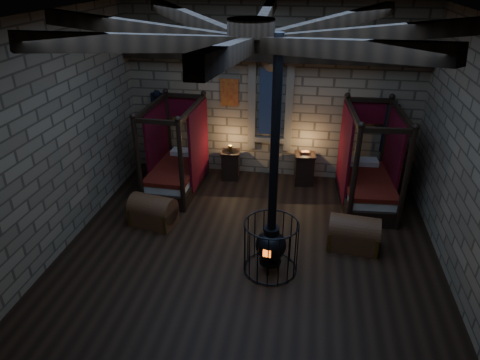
% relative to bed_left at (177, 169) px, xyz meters
% --- Properties ---
extents(room, '(7.02, 7.02, 4.29)m').
position_rel_bed_left_xyz_m(room, '(2.07, -2.22, 3.23)').
color(room, black).
rests_on(room, ground).
extents(bed_left, '(1.12, 2.03, 2.09)m').
position_rel_bed_left_xyz_m(bed_left, '(0.00, 0.00, 0.00)').
color(bed_left, black).
rests_on(bed_left, ground).
extents(bed_right, '(1.24, 2.15, 2.17)m').
position_rel_bed_left_xyz_m(bed_right, '(4.38, 0.07, 0.02)').
color(bed_right, black).
rests_on(bed_right, ground).
extents(trunk_left, '(1.00, 0.74, 0.67)m').
position_rel_bed_left_xyz_m(trunk_left, '(-0.04, -1.62, -0.22)').
color(trunk_left, '#55301B').
rests_on(trunk_left, ground).
extents(trunk_right, '(0.98, 0.67, 0.68)m').
position_rel_bed_left_xyz_m(trunk_right, '(4.00, -1.77, -0.22)').
color(trunk_right, '#55301B').
rests_on(trunk_right, ground).
extents(nightstand_left, '(0.50, 0.48, 0.90)m').
position_rel_bed_left_xyz_m(nightstand_left, '(1.15, 0.74, -0.14)').
color(nightstand_left, black).
rests_on(nightstand_left, ground).
extents(nightstand_right, '(0.54, 0.52, 0.85)m').
position_rel_bed_left_xyz_m(nightstand_right, '(2.98, 0.76, -0.12)').
color(nightstand_right, black).
rests_on(nightstand_right, ground).
extents(stove, '(0.95, 0.95, 4.05)m').
position_rel_bed_left_xyz_m(stove, '(2.52, -2.71, 0.08)').
color(stove, black).
rests_on(stove, ground).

